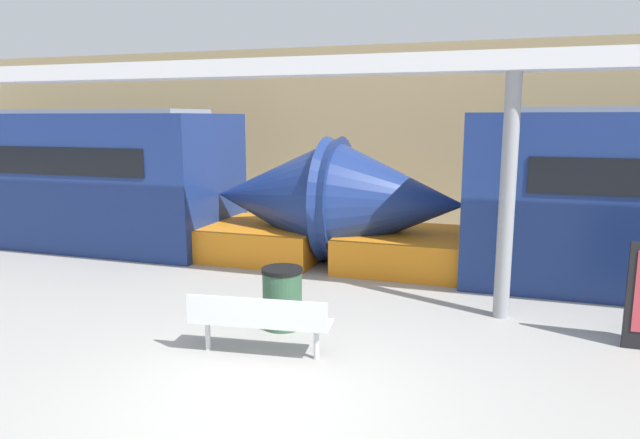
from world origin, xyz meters
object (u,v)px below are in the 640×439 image
(train_right, at_px, (50,179))
(support_column_near, at_px, (507,199))
(trash_bin, at_px, (282,298))
(bench_near, at_px, (259,319))

(train_right, xyz_separation_m, support_column_near, (10.85, -2.55, 0.34))
(train_right, distance_m, trash_bin, 8.85)
(train_right, bearing_deg, bench_near, -32.61)
(bench_near, relative_size, trash_bin, 2.10)
(train_right, height_order, support_column_near, support_column_near)
(train_right, bearing_deg, support_column_near, -13.25)
(train_right, relative_size, support_column_near, 4.07)
(bench_near, distance_m, support_column_near, 4.08)
(bench_near, xyz_separation_m, support_column_near, (2.92, 2.52, 1.33))
(bench_near, bearing_deg, trash_bin, 89.02)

